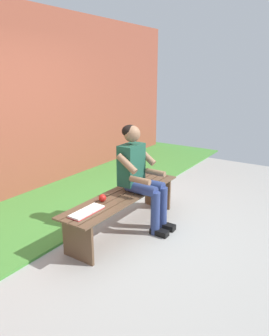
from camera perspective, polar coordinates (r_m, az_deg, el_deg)
The scene contains 6 objects.
ground_plane at distance 2.76m, azimuth 1.51°, elevation -26.21°, with size 10.00×7.00×0.04m, color #9E9E99.
grass_strip at distance 4.87m, azimuth -15.50°, elevation -6.07°, with size 9.00×2.05×0.03m, color #478C38.
bench_near at distance 3.85m, azimuth -1.87°, elevation -6.15°, with size 1.87×0.46×0.46m.
person_seated at distance 3.82m, azimuth 0.95°, elevation -0.82°, with size 0.50×0.69×1.27m.
apple at distance 3.59m, azimuth -5.80°, elevation -5.40°, with size 0.09×0.09×0.09m, color red.
book_open at distance 3.36m, azimuth -8.60°, elevation -7.80°, with size 0.41×0.16×0.02m.
Camera 1 is at (2.89, 2.05, 1.87)m, focal length 33.80 mm.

